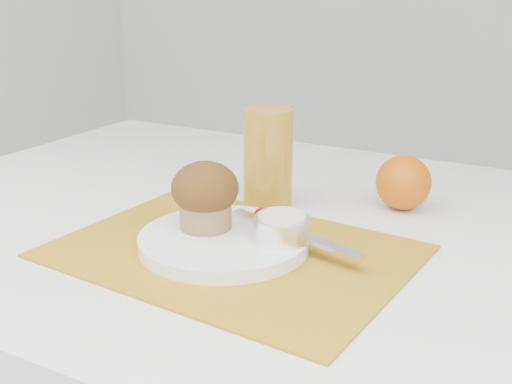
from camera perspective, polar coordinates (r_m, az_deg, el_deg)
The scene contains 10 objects.
placemat at distance 0.77m, azimuth -2.10°, elevation -5.29°, with size 0.41×0.30×0.00m, color #B27F18.
plate at distance 0.77m, azimuth -2.87°, elevation -4.35°, with size 0.21×0.21×0.02m, color white.
ramekin at distance 0.75m, azimuth 2.32°, elevation -3.28°, with size 0.07×0.07×0.03m, color white.
cream at distance 0.74m, azimuth 2.33°, elevation -2.24°, with size 0.06×0.06×0.01m, color silver.
raspberry_near at distance 0.80m, azimuth 0.55°, elevation -2.06°, with size 0.02×0.02×0.02m, color #5F0203.
raspberry_far at distance 0.77m, azimuth 1.80°, elevation -3.01°, with size 0.02×0.02×0.02m, color #5F0206.
butter_knife at distance 0.77m, azimuth 3.34°, elevation -3.64°, with size 0.20×0.02×0.01m, color silver.
orange at distance 0.92m, azimuth 12.96°, elevation 0.82°, with size 0.08×0.08×0.08m, color #D55A07.
juice_glass at distance 0.91m, azimuth 1.08°, elevation 3.06°, with size 0.07×0.07×0.14m, color #B58522.
muffin at distance 0.78m, azimuth -4.54°, elevation -0.21°, with size 0.08×0.08×0.08m.
Camera 1 is at (0.35, -0.67, 1.07)m, focal length 45.00 mm.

